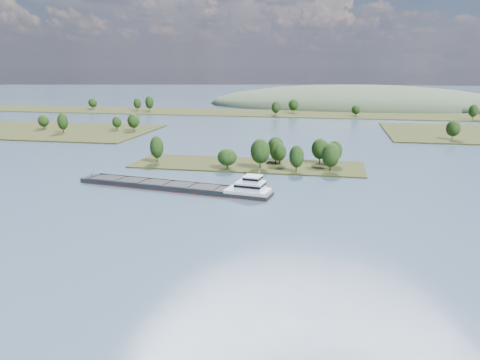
# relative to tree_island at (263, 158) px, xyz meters

# --- Properties ---
(ground) EXTENTS (1800.00, 1800.00, 0.00)m
(ground) POSITION_rel_tree_island_xyz_m (-7.16, -59.33, -3.83)
(ground) COLOR #3E586C
(ground) RESTS_ON ground
(tree_island) EXTENTS (100.00, 30.01, 13.73)m
(tree_island) POSITION_rel_tree_island_xyz_m (0.00, 0.00, 0.00)
(tree_island) COLOR #292F15
(tree_island) RESTS_ON ground
(back_shoreline) EXTENTS (900.00, 60.00, 15.37)m
(back_shoreline) POSITION_rel_tree_island_xyz_m (0.46, 220.48, -3.10)
(back_shoreline) COLOR #292F15
(back_shoreline) RESTS_ON ground
(hill_west) EXTENTS (320.00, 160.00, 44.00)m
(hill_west) POSITION_rel_tree_island_xyz_m (52.84, 320.67, -3.83)
(hill_west) COLOR #3A4D35
(hill_west) RESTS_ON ground
(cargo_barge) EXTENTS (73.24, 19.89, 9.84)m
(cargo_barge) POSITION_rel_tree_island_xyz_m (-21.03, -43.71, -2.59)
(cargo_barge) COLOR black
(cargo_barge) RESTS_ON ground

